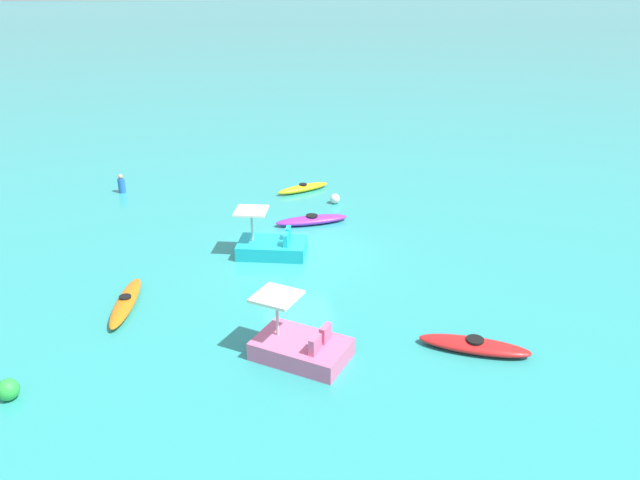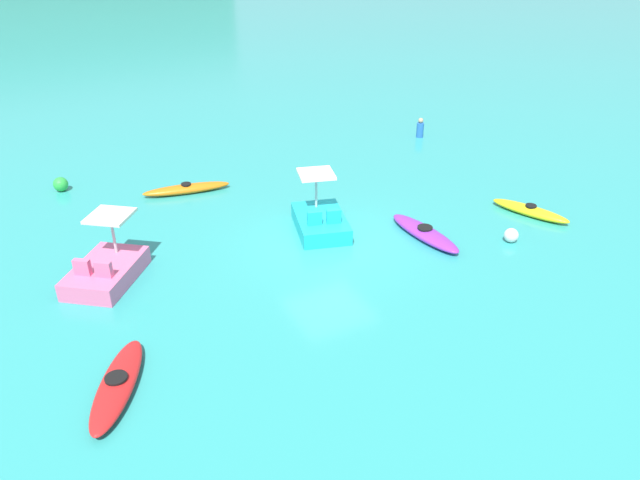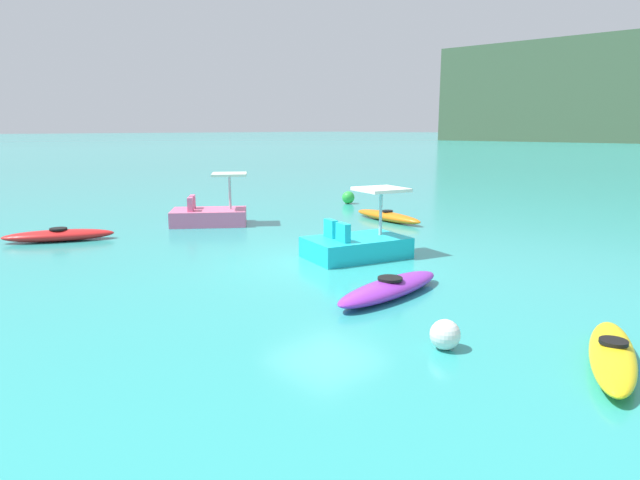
% 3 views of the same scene
% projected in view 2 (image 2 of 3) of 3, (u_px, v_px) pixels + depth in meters
% --- Properties ---
extents(ground_plane, '(600.00, 600.00, 0.00)m').
position_uv_depth(ground_plane, '(330.00, 243.00, 18.30)').
color(ground_plane, teal).
extents(kayak_purple, '(0.97, 3.02, 0.37)m').
position_uv_depth(kayak_purple, '(425.00, 233.00, 18.54)').
color(kayak_purple, purple).
rests_on(kayak_purple, ground_plane).
extents(kayak_red, '(1.97, 2.95, 0.37)m').
position_uv_depth(kayak_red, '(117.00, 384.00, 12.55)').
color(kayak_red, red).
rests_on(kayak_red, ground_plane).
extents(kayak_yellow, '(1.51, 2.68, 0.37)m').
position_uv_depth(kayak_yellow, '(530.00, 211.00, 19.92)').
color(kayak_yellow, yellow).
rests_on(kayak_yellow, ground_plane).
extents(kayak_orange, '(3.14, 1.01, 0.37)m').
position_uv_depth(kayak_orange, '(187.00, 189.00, 21.52)').
color(kayak_orange, orange).
rests_on(kayak_orange, ground_plane).
extents(pedal_boat_cyan, '(2.09, 2.72, 1.68)m').
position_uv_depth(pedal_boat_cyan, '(320.00, 220.00, 18.91)').
color(pedal_boat_cyan, '#19B7C6').
rests_on(pedal_boat_cyan, ground_plane).
extents(pedal_boat_pink, '(2.65, 2.82, 1.68)m').
position_uv_depth(pedal_boat_pink, '(106.00, 270.00, 16.28)').
color(pedal_boat_pink, pink).
rests_on(pedal_boat_pink, ground_plane).
extents(buoy_white, '(0.44, 0.44, 0.44)m').
position_uv_depth(buoy_white, '(511.00, 235.00, 18.27)').
color(buoy_white, white).
rests_on(buoy_white, ground_plane).
extents(buoy_green, '(0.52, 0.52, 0.52)m').
position_uv_depth(buoy_green, '(61.00, 184.00, 21.64)').
color(buoy_green, green).
rests_on(buoy_green, ground_plane).
extents(person_near_shore, '(0.36, 0.36, 0.88)m').
position_uv_depth(person_near_shore, '(420.00, 129.00, 26.87)').
color(person_near_shore, blue).
rests_on(person_near_shore, ground_plane).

